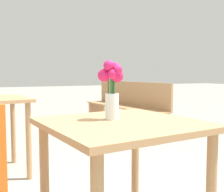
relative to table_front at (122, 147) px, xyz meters
The scene contains 3 objects.
table_front is the anchor object (origin of this frame).
flower_vase 0.31m from the table_front, 111.23° to the left, with size 0.13×0.12×0.31m.
bench_near 3.29m from the table_front, 60.81° to the left, with size 0.58×1.96×0.85m.
Camera 1 is at (-0.65, -1.24, 0.99)m, focal length 45.00 mm.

